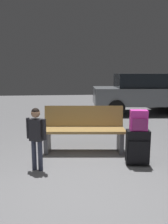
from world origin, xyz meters
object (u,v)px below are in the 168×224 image
object	(u,v)px
bench	(84,129)
suitcase	(138,147)
child	(36,132)
parked_car_near	(146,92)
backpack_bright	(139,121)

from	to	relation	value
bench	suitcase	distance (m)	1.16
suitcase	child	xyz separation A→B (m)	(-1.66, -0.03, 0.30)
child	parked_car_near	world-z (taller)	parked_car_near
child	parked_car_near	size ratio (longest dim) A/B	0.24
bench	parked_car_near	xyz separation A→B (m)	(2.84, 4.01, 0.36)
bench	child	bearing A→B (deg)	-134.98
backpack_bright	child	bearing A→B (deg)	-178.95
child	parked_car_near	distance (m)	6.09
bench	child	world-z (taller)	child
suitcase	bench	bearing A→B (deg)	135.64
bench	parked_car_near	world-z (taller)	parked_car_near
suitcase	parked_car_near	distance (m)	5.24
bench	child	xyz separation A→B (m)	(-0.84, -0.84, 0.18)
suitcase	child	size ratio (longest dim) A/B	0.60
backpack_bright	parked_car_near	bearing A→B (deg)	67.29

